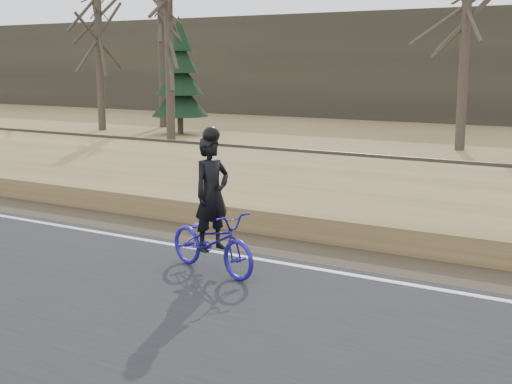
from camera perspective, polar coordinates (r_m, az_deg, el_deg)
The scene contains 12 objects.
edge_line at distance 15.56m, azimuth -19.37°, elevation -1.87°, with size 120.00×0.12×0.01m, color silver.
shoulder at distance 16.20m, azimuth -16.61°, elevation -1.41°, with size 120.00×1.60×0.04m, color #473A2B.
embankment at distance 18.25m, azimuth -9.61°, elevation 0.79°, with size 120.00×5.00×0.44m, color #9C7B4F.
ballast at distance 21.21m, azimuth -2.82°, elevation 2.26°, with size 120.00×3.00×0.45m, color slate.
railroad at distance 21.17m, azimuth -2.83°, elevation 3.07°, with size 120.00×2.40×0.29m.
treeline_backdrop at distance 41.05m, azimuth 15.14°, elevation 9.70°, with size 120.00×4.00×6.00m, color #383328.
cyclist at distance 10.73m, azimuth -3.54°, elevation -2.80°, with size 1.93×1.09×2.21m.
bare_tree_far_left at distance 34.95m, azimuth -12.44°, elevation 11.30°, with size 0.36×0.36×7.88m, color #483F34.
bare_tree_left at distance 36.04m, azimuth -7.57°, elevation 11.13°, with size 0.36×0.36×7.51m, color #483F34.
bare_tree_near_left at distance 28.32m, azimuth -6.94°, elevation 10.53°, with size 0.36×0.36×6.67m, color #483F34.
bare_tree_center at distance 27.29m, azimuth 16.38°, elevation 11.63°, with size 0.36×0.36×8.02m, color #483F34.
conifer at distance 32.68m, azimuth -6.14°, elevation 9.01°, with size 2.60×2.60×5.25m.
Camera 1 is at (11.95, -9.27, 3.19)m, focal length 50.00 mm.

